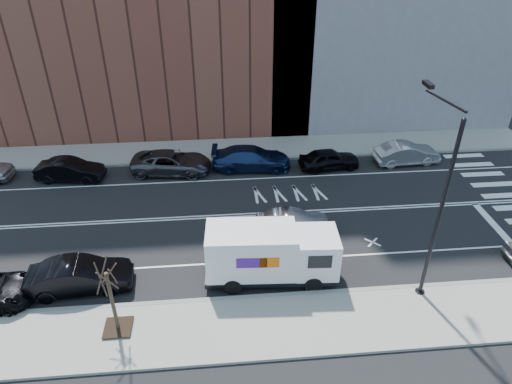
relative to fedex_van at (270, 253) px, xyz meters
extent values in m
plane|color=black|center=(0.01, 5.60, -1.55)|extent=(120.00, 120.00, 0.00)
cube|color=gray|center=(0.01, -3.20, -1.47)|extent=(44.00, 3.60, 0.15)
cube|color=gray|center=(0.01, 14.40, -1.47)|extent=(44.00, 3.60, 0.15)
cube|color=gray|center=(0.01, -1.40, -1.46)|extent=(44.00, 0.25, 0.17)
cube|color=gray|center=(0.01, 12.60, -1.46)|extent=(44.00, 0.25, 0.17)
cylinder|color=black|center=(7.01, -1.80, 2.95)|extent=(0.18, 0.18, 9.00)
cylinder|color=black|center=(7.01, -1.80, -1.45)|extent=(0.44, 0.44, 0.20)
sphere|color=black|center=(7.01, -1.80, 7.40)|extent=(0.20, 0.20, 0.20)
cylinder|color=black|center=(7.01, -0.10, 7.55)|extent=(0.11, 3.49, 0.48)
cube|color=black|center=(7.01, 1.60, 7.65)|extent=(0.25, 0.80, 0.18)
cube|color=#FFF2CC|center=(7.01, 1.60, 7.55)|extent=(0.18, 0.55, 0.03)
cube|color=black|center=(-6.99, -2.80, -1.32)|extent=(1.20, 1.20, 0.04)
cylinder|color=#382B1E|center=(-6.99, -2.80, 0.20)|extent=(0.16, 0.16, 3.20)
cylinder|color=#382B1E|center=(-6.74, -2.80, 1.60)|extent=(0.06, 0.80, 1.44)
cylinder|color=#382B1E|center=(-6.91, -2.56, 1.60)|extent=(0.81, 0.31, 1.19)
cylinder|color=#382B1E|center=(-7.19, -2.65, 1.60)|extent=(0.58, 0.76, 1.50)
cylinder|color=#382B1E|center=(-7.19, -2.95, 1.60)|extent=(0.47, 0.61, 1.37)
cylinder|color=#382B1E|center=(-6.91, -3.04, 1.60)|extent=(0.72, 0.29, 1.13)
cube|color=black|center=(-0.02, 0.00, -1.09)|extent=(6.42, 2.49, 0.31)
cube|color=white|center=(2.21, -0.13, 0.03)|extent=(2.15, 2.30, 2.03)
cube|color=black|center=(3.25, -0.18, 0.33)|extent=(0.17, 1.88, 0.97)
cube|color=black|center=(2.15, -1.23, 0.33)|extent=(1.12, 0.10, 0.71)
cube|color=black|center=(2.28, 0.98, 0.33)|extent=(1.12, 0.10, 0.71)
cube|color=black|center=(3.21, -0.18, -0.99)|extent=(0.27, 2.04, 0.36)
cube|color=white|center=(-0.93, 0.05, 0.23)|extent=(4.39, 2.48, 2.34)
cube|color=#47198C|center=(-1.00, -1.08, 0.38)|extent=(1.42, 0.10, 0.56)
cube|color=orange|center=(-0.18, -1.13, 0.38)|extent=(0.91, 0.07, 0.56)
cube|color=#47198C|center=(-0.87, 1.19, 0.38)|extent=(1.42, 0.10, 0.56)
cube|color=orange|center=(-0.06, 1.14, 0.38)|extent=(0.91, 0.07, 0.56)
cylinder|color=black|center=(1.95, -1.13, -1.12)|extent=(0.87, 0.33, 0.85)
cylinder|color=black|center=(2.07, 0.90, -1.12)|extent=(0.87, 0.33, 0.85)
cylinder|color=black|center=(-1.90, -0.91, -1.12)|extent=(0.87, 0.33, 0.85)
cylinder|color=black|center=(-1.79, 1.12, -1.12)|extent=(0.87, 0.33, 0.85)
imported|color=black|center=(-12.34, 10.92, -0.81)|extent=(4.64, 2.10, 1.48)
imported|color=#47494F|center=(-5.59, 11.37, -0.79)|extent=(5.71, 3.09, 1.52)
imported|color=navy|center=(0.01, 11.43, -0.74)|extent=(5.68, 2.63, 1.61)
imported|color=black|center=(5.49, 10.94, -0.82)|extent=(4.40, 2.14, 1.45)
imported|color=#B0B1B5|center=(11.21, 11.23, -0.78)|extent=(4.74, 1.93, 1.53)
imported|color=#98979C|center=(1.70, 3.54, -0.86)|extent=(4.19, 1.47, 1.38)
imported|color=black|center=(-9.16, 0.03, -0.74)|extent=(5.00, 2.06, 1.61)
camera|label=1|loc=(-2.25, -17.05, 14.14)|focal=32.00mm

